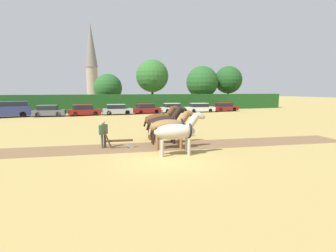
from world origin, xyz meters
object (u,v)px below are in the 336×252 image
draft_horse_lead_left (177,132)px  tree_center_right (228,80)px  draft_horse_trail_left (165,123)px  farmer_at_plow (103,132)px  parked_car_center (117,110)px  draft_horse_lead_right (170,127)px  draft_horse_trail_right (160,120)px  parked_car_center_left (84,110)px  parked_car_far_right (200,108)px  parked_van (9,109)px  parked_car_left (49,111)px  parked_car_end_right (225,107)px  tree_center (202,82)px  plow (122,143)px  church_spire (91,61)px  tree_center_left (152,76)px  farmer_beside_team (164,122)px  tree_left (108,88)px  parked_car_right (173,108)px  parked_car_center_right (146,109)px

draft_horse_lead_left → tree_center_right: bearing=61.6°
draft_horse_trail_left → farmer_at_plow: size_ratio=1.68×
draft_horse_lead_left → parked_car_center: bearing=95.9°
draft_horse_lead_right → draft_horse_trail_right: 3.18m
draft_horse_lead_right → parked_car_center_left: bearing=107.2°
parked_car_center_left → parked_car_far_right: (17.67, 0.01, -0.03)m
tree_center_right → parked_car_center_left: 30.74m
draft_horse_trail_right → draft_horse_trail_left: bearing=-89.7°
parked_car_center_left → parked_van: bearing=169.7°
parked_car_left → parked_car_center_left: parked_car_left is taller
parked_car_far_right → draft_horse_lead_right: bearing=-113.8°
draft_horse_trail_right → parked_car_end_right: size_ratio=0.63×
tree_center → farmer_at_plow: (-21.97, -31.33, -4.12)m
farmer_at_plow → draft_horse_lead_left: bearing=15.0°
draft_horse_lead_right → plow: 3.05m
draft_horse_trail_right → plow: draft_horse_trail_right is taller
draft_horse_lead_right → parked_car_end_right: bearing=59.7°
draft_horse_lead_right → farmer_at_plow: size_ratio=1.73×
tree_center_right → farmer_at_plow: bearing=-131.6°
church_spire → draft_horse_trail_right: bearing=-88.7°
parked_van → parked_car_center_left: bearing=-14.3°
farmer_at_plow → parked_car_center: 22.17m
parked_car_far_right → tree_center_left: bearing=124.0°
farmer_at_plow → parked_car_center: farmer_at_plow is taller
tree_center_right → draft_horse_lead_right: (-24.45, -33.26, -4.28)m
draft_horse_lead_left → draft_horse_lead_right: 1.59m
farmer_beside_team → parked_van: parked_van is taller
parked_car_center_left → farmer_at_plow: bearing=-95.4°
tree_left → parked_car_center: tree_left is taller
tree_center_right → parked_van: 39.29m
tree_left → parked_van: tree_left is taller
parked_car_center → parked_car_end_right: bearing=3.0°
draft_horse_lead_left → parked_car_right: (9.07, 25.55, -0.55)m
church_spire → draft_horse_lead_left: size_ratio=7.43×
plow → parked_car_right: 25.60m
parked_car_center_left → parked_car_center_right: size_ratio=1.05×
church_spire → parked_car_right: church_spire is taller
draft_horse_lead_left → parked_car_far_right: draft_horse_lead_left is taller
tree_center_right → draft_horse_trail_left: 40.12m
draft_horse_trail_right → parked_car_center_left: (-4.68, 20.37, -0.64)m
parked_car_center_left → parked_car_center: size_ratio=1.05×
church_spire → parked_van: size_ratio=4.15×
parked_car_right → parked_car_far_right: (4.48, -0.42, -0.02)m
church_spire → parked_car_center: (1.22, -38.95, -10.71)m
church_spire → draft_horse_trail_left: church_spire is taller
parked_car_center → tree_left: bearing=91.5°
tree_center_right → parked_car_far_right: bearing=-138.8°
farmer_at_plow → parked_car_right: (12.59, 22.45, -0.24)m
tree_center → draft_horse_lead_right: bearing=-119.1°
draft_horse_trail_left → farmer_at_plow: draft_horse_trail_left is taller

